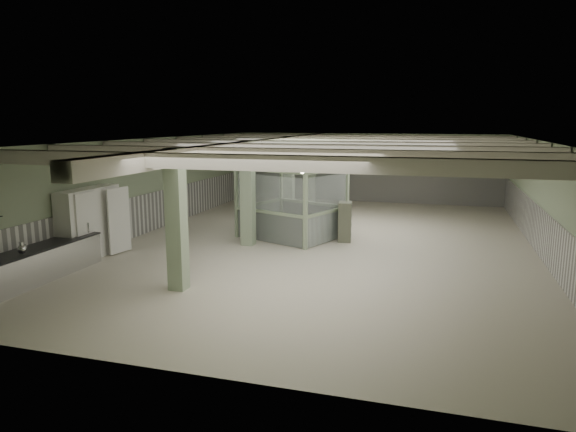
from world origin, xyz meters
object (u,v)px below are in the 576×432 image
(guard_booth, at_px, (292,188))
(filing_cabinet, at_px, (345,222))
(prep_counter, at_px, (20,270))
(walkin_cooler, at_px, (90,223))

(guard_booth, height_order, filing_cabinet, guard_booth)
(prep_counter, bearing_deg, walkin_cooler, 91.60)
(filing_cabinet, bearing_deg, guard_booth, 167.19)
(guard_booth, distance_m, filing_cabinet, 2.31)
(prep_counter, xyz_separation_m, walkin_cooler, (-0.08, 3.00, 0.65))
(prep_counter, xyz_separation_m, guard_booth, (5.14, 7.67, 1.37))
(prep_counter, distance_m, filing_cabinet, 10.38)
(walkin_cooler, bearing_deg, filing_cabinet, 31.95)
(prep_counter, distance_m, walkin_cooler, 3.07)
(walkin_cooler, height_order, guard_booth, guard_booth)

